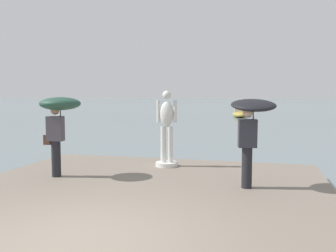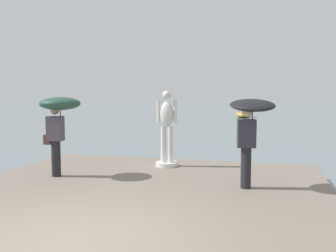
{
  "view_description": "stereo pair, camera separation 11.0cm",
  "coord_description": "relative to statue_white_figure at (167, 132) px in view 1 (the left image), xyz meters",
  "views": [
    {
      "loc": [
        2.4,
        -4.42,
        2.39
      ],
      "look_at": [
        0.0,
        5.15,
        1.55
      ],
      "focal_mm": 38.88,
      "sensor_mm": 36.0,
      "label": 1
    },
    {
      "loc": [
        2.51,
        -4.39,
        2.39
      ],
      "look_at": [
        0.0,
        5.15,
        1.55
      ],
      "focal_mm": 38.88,
      "sensor_mm": 36.0,
      "label": 2
    }
  ],
  "objects": [
    {
      "name": "ground_plane",
      "position": [
        0.09,
        34.65,
        -1.36
      ],
      "size": [
        400.0,
        400.0,
        0.0
      ],
      "primitive_type": "plane",
      "color": "slate"
    },
    {
      "name": "pier",
      "position": [
        0.09,
        -3.58,
        -1.16
      ],
      "size": [
        7.98,
        9.54,
        0.4
      ],
      "primitive_type": "cube",
      "color": "slate",
      "rests_on": "ground"
    },
    {
      "name": "statue_white_figure",
      "position": [
        0.0,
        0.0,
        0.0
      ],
      "size": [
        0.62,
        0.62,
        2.11
      ],
      "color": "silver",
      "rests_on": "pier"
    },
    {
      "name": "onlooker_left",
      "position": [
        -2.22,
        -1.88,
        0.59
      ],
      "size": [
        1.08,
        1.08,
        1.95
      ],
      "color": "black",
      "rests_on": "pier"
    },
    {
      "name": "onlooker_right",
      "position": [
        2.33,
        -1.87,
        0.5
      ],
      "size": [
        1.11,
        1.13,
        1.96
      ],
      "color": "black",
      "rests_on": "pier"
    },
    {
      "name": "boat_near",
      "position": [
        0.46,
        30.24,
        -0.95
      ],
      "size": [
        1.98,
        5.0,
        1.12
      ],
      "color": "#B2993D",
      "rests_on": "ground"
    }
  ]
}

